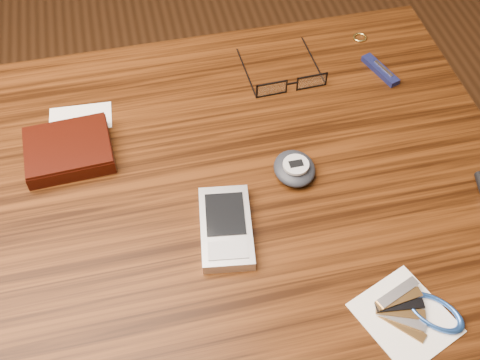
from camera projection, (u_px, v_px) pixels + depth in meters
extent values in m
cube|color=#3C1C09|center=(171.00, 213.00, 0.84)|extent=(1.00, 0.70, 0.03)
cylinder|color=#4C2814|center=(360.00, 166.00, 1.38)|extent=(0.05, 0.05, 0.71)
cube|color=black|center=(69.00, 151.00, 0.87)|extent=(0.13, 0.11, 0.02)
cube|color=black|center=(67.00, 145.00, 0.86)|extent=(0.12, 0.10, 0.00)
cube|color=white|center=(80.00, 118.00, 0.93)|extent=(0.10, 0.06, 0.00)
cube|color=black|center=(272.00, 89.00, 0.95)|extent=(0.05, 0.00, 0.03)
cube|color=white|center=(272.00, 89.00, 0.95)|extent=(0.05, 0.00, 0.02)
cylinder|color=black|center=(246.00, 72.00, 0.99)|extent=(0.01, 0.12, 0.00)
cube|color=black|center=(312.00, 82.00, 0.96)|extent=(0.05, 0.00, 0.03)
cube|color=white|center=(312.00, 82.00, 0.96)|extent=(0.05, 0.00, 0.02)
cylinder|color=black|center=(313.00, 60.00, 1.01)|extent=(0.01, 0.12, 0.00)
cube|color=black|center=(292.00, 83.00, 0.95)|extent=(0.02, 0.00, 0.00)
torus|color=#D6C268|center=(360.00, 37.00, 1.04)|extent=(0.03, 0.03, 0.00)
cube|color=#B5B5BA|center=(226.00, 228.00, 0.79)|extent=(0.08, 0.13, 0.02)
cube|color=black|center=(225.00, 214.00, 0.80)|extent=(0.06, 0.07, 0.00)
cube|color=#A3A6AC|center=(228.00, 250.00, 0.76)|extent=(0.05, 0.03, 0.00)
ellipsoid|color=black|center=(294.00, 168.00, 0.85)|extent=(0.06, 0.07, 0.02)
cylinder|color=#A9ACB1|center=(296.00, 165.00, 0.84)|extent=(0.04, 0.04, 0.00)
cube|color=black|center=(296.00, 164.00, 0.84)|extent=(0.02, 0.01, 0.00)
cube|color=white|center=(405.00, 318.00, 0.72)|extent=(0.13, 0.14, 0.00)
torus|color=#234FA7|center=(435.00, 313.00, 0.72)|extent=(0.08, 0.08, 0.01)
cube|color=olive|center=(402.00, 325.00, 0.72)|extent=(0.05, 0.05, 0.00)
cube|color=silver|center=(401.00, 319.00, 0.72)|extent=(0.06, 0.04, 0.00)
cube|color=olive|center=(400.00, 312.00, 0.72)|extent=(0.06, 0.03, 0.00)
cube|color=black|center=(400.00, 305.00, 0.73)|extent=(0.06, 0.02, 0.00)
cube|color=olive|center=(399.00, 299.00, 0.73)|extent=(0.06, 0.02, 0.00)
cube|color=silver|center=(398.00, 292.00, 0.73)|extent=(0.06, 0.03, 0.00)
cube|color=#121939|center=(380.00, 70.00, 0.99)|extent=(0.04, 0.08, 0.01)
cube|color=silver|center=(384.00, 68.00, 0.98)|extent=(0.02, 0.04, 0.00)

